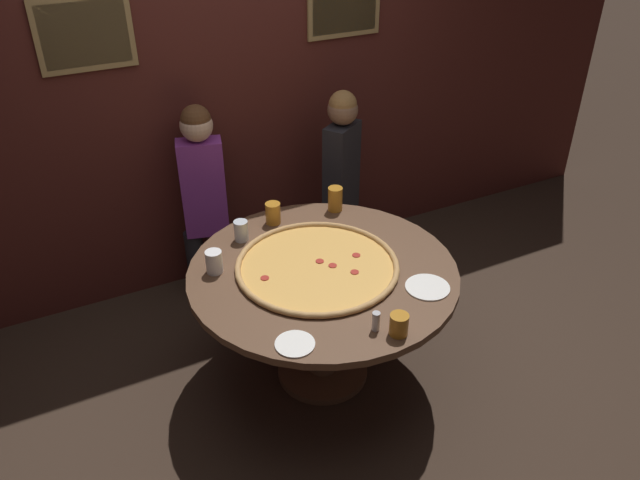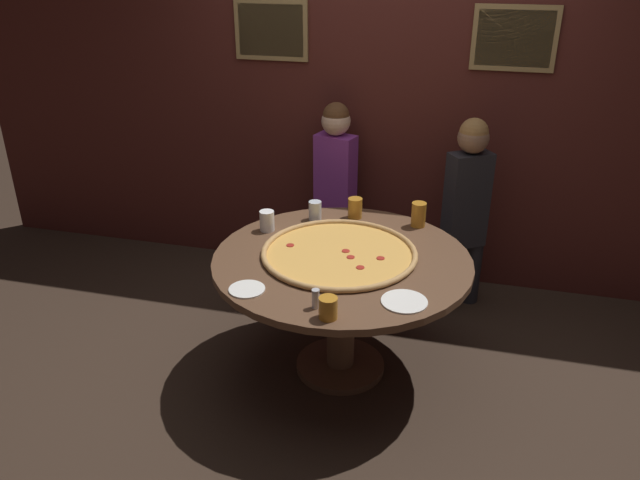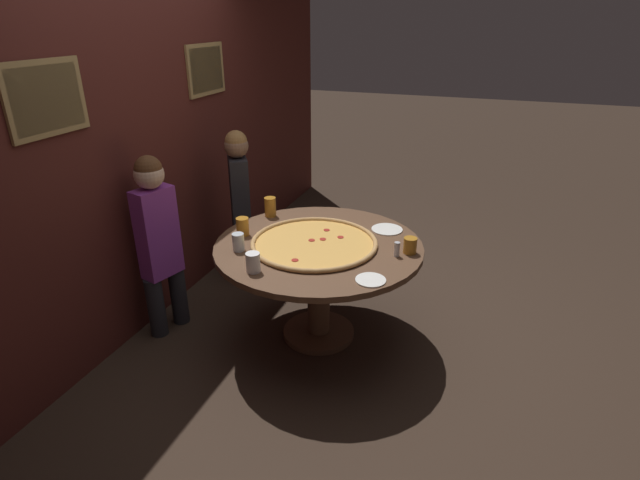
{
  "view_description": "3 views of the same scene",
  "coord_description": "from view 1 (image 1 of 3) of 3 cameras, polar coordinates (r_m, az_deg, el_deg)",
  "views": [
    {
      "loc": [
        -1.22,
        -2.37,
        2.61
      ],
      "look_at": [
        -0.04,
        -0.05,
        0.96
      ],
      "focal_mm": 35.0,
      "sensor_mm": 36.0,
      "label": 1
    },
    {
      "loc": [
        0.65,
        -2.96,
        2.29
      ],
      "look_at": [
        -0.12,
        -0.02,
        0.84
      ],
      "focal_mm": 35.0,
      "sensor_mm": 36.0,
      "label": 2
    },
    {
      "loc": [
        -2.88,
        -1.06,
        2.17
      ],
      "look_at": [
        -0.01,
        -0.01,
        0.77
      ],
      "focal_mm": 28.0,
      "sensor_mm": 36.0,
      "label": 3
    }
  ],
  "objects": [
    {
      "name": "ground_plane",
      "position": [
        3.73,
        0.24,
        -12.0
      ],
      "size": [
        24.0,
        24.0,
        0.0
      ],
      "primitive_type": "plane",
      "color": "#38281E"
    },
    {
      "name": "drink_cup_far_left",
      "position": [
        3.25,
        -9.66,
        -1.97
      ],
      "size": [
        0.09,
        0.09,
        0.12
      ],
      "primitive_type": "cylinder",
      "color": "white",
      "rests_on": "dining_table"
    },
    {
      "name": "drink_cup_beside_pizza",
      "position": [
        3.49,
        -7.22,
        0.85
      ],
      "size": [
        0.08,
        0.08,
        0.12
      ],
      "primitive_type": "cylinder",
      "color": "silver",
      "rests_on": "dining_table"
    },
    {
      "name": "diner_side_left",
      "position": [
        4.22,
        1.97,
        6.15
      ],
      "size": [
        0.34,
        0.28,
        1.32
      ],
      "rotation": [
        0.0,
        0.0,
        -2.56
      ],
      "color": "#232328",
      "rests_on": "ground_plane"
    },
    {
      "name": "giant_pizza",
      "position": [
        3.26,
        -0.26,
        -2.36
      ],
      "size": [
        0.86,
        0.86,
        0.03
      ],
      "color": "#E5A84C",
      "rests_on": "dining_table"
    },
    {
      "name": "dining_table",
      "position": [
        3.35,
        0.26,
        -4.77
      ],
      "size": [
        1.42,
        1.42,
        0.74
      ],
      "color": "brown",
      "rests_on": "ground_plane"
    },
    {
      "name": "drink_cup_far_right",
      "position": [
        3.63,
        -4.32,
        2.45
      ],
      "size": [
        0.09,
        0.09,
        0.13
      ],
      "primitive_type": "cylinder",
      "color": "#BC7A23",
      "rests_on": "dining_table"
    },
    {
      "name": "diner_far_left",
      "position": [
        4.03,
        -10.58,
        4.35
      ],
      "size": [
        0.35,
        0.21,
        1.33
      ],
      "rotation": [
        0.0,
        0.0,
        2.88
      ],
      "color": "#232328",
      "rests_on": "ground_plane"
    },
    {
      "name": "condiment_shaker",
      "position": [
        2.86,
        5.14,
        -7.4
      ],
      "size": [
        0.04,
        0.04,
        0.1
      ],
      "color": "silver",
      "rests_on": "dining_table"
    },
    {
      "name": "white_plate_beside_cup",
      "position": [
        2.8,
        -2.31,
        -9.48
      ],
      "size": [
        0.18,
        0.18,
        0.01
      ],
      "primitive_type": "cylinder",
      "color": "white",
      "rests_on": "dining_table"
    },
    {
      "name": "back_wall",
      "position": [
        4.09,
        -8.34,
        13.44
      ],
      "size": [
        6.4,
        0.08,
        2.6
      ],
      "color": "#4C1E19",
      "rests_on": "ground_plane"
    },
    {
      "name": "drink_cup_near_left",
      "position": [
        2.85,
        7.23,
        -7.67
      ],
      "size": [
        0.09,
        0.09,
        0.11
      ],
      "primitive_type": "cylinder",
      "color": "#BC7A23",
      "rests_on": "dining_table"
    },
    {
      "name": "drink_cup_near_right",
      "position": [
        3.75,
        1.4,
        3.77
      ],
      "size": [
        0.09,
        0.09,
        0.15
      ],
      "primitive_type": "cylinder",
      "color": "#BC7A23",
      "rests_on": "dining_table"
    },
    {
      "name": "white_plate_right_side",
      "position": [
        3.17,
        9.8,
        -4.28
      ],
      "size": [
        0.22,
        0.22,
        0.01
      ],
      "primitive_type": "cylinder",
      "color": "white",
      "rests_on": "dining_table"
    }
  ]
}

